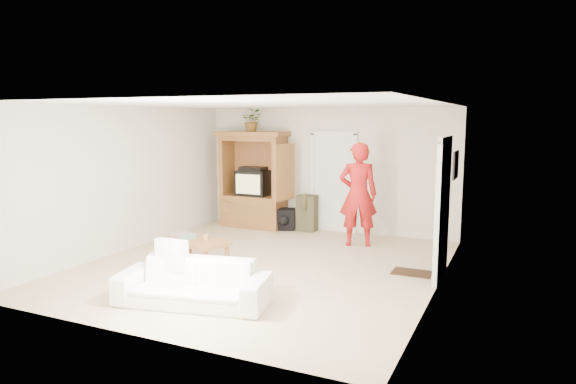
# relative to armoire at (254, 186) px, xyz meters

# --- Properties ---
(floor) EXTENTS (6.00, 6.00, 0.00)m
(floor) POSITION_rel_armoire_xyz_m (1.58, -2.66, -0.91)
(floor) COLOR tan
(floor) RESTS_ON ground
(ceiling) EXTENTS (6.00, 6.00, 0.00)m
(ceiling) POSITION_rel_armoire_xyz_m (1.58, -2.66, 1.69)
(ceiling) COLOR white
(ceiling) RESTS_ON floor
(wall_back) EXTENTS (5.50, 0.00, 5.50)m
(wall_back) POSITION_rel_armoire_xyz_m (1.58, 0.34, 0.39)
(wall_back) COLOR silver
(wall_back) RESTS_ON floor
(wall_front) EXTENTS (5.50, 0.00, 5.50)m
(wall_front) POSITION_rel_armoire_xyz_m (1.58, -5.66, 0.39)
(wall_front) COLOR silver
(wall_front) RESTS_ON floor
(wall_left) EXTENTS (0.00, 6.00, 6.00)m
(wall_left) POSITION_rel_armoire_xyz_m (-1.17, -2.66, 0.39)
(wall_left) COLOR silver
(wall_left) RESTS_ON floor
(wall_right) EXTENTS (0.00, 6.00, 6.00)m
(wall_right) POSITION_rel_armoire_xyz_m (4.33, -2.66, 0.39)
(wall_right) COLOR silver
(wall_right) RESTS_ON floor
(armoire) EXTENTS (1.82, 1.14, 2.10)m
(armoire) POSITION_rel_armoire_xyz_m (0.00, 0.00, 0.00)
(armoire) COLOR brown
(armoire) RESTS_ON floor
(door_back) EXTENTS (0.85, 0.05, 2.04)m
(door_back) POSITION_rel_armoire_xyz_m (1.73, 0.31, 0.11)
(door_back) COLOR white
(door_back) RESTS_ON floor
(doorway_right) EXTENTS (0.05, 0.90, 2.04)m
(doorway_right) POSITION_rel_armoire_xyz_m (4.30, -2.06, 0.11)
(doorway_right) COLOR black
(doorway_right) RESTS_ON floor
(framed_picture) EXTENTS (0.03, 0.60, 0.48)m
(framed_picture) POSITION_rel_armoire_xyz_m (4.31, -0.76, 0.69)
(framed_picture) COLOR black
(framed_picture) RESTS_ON wall_right
(doormat) EXTENTS (0.60, 0.40, 0.02)m
(doormat) POSITION_rel_armoire_xyz_m (3.88, -2.06, -0.90)
(doormat) COLOR #382316
(doormat) RESTS_ON floor
(plant) EXTENTS (0.54, 0.51, 0.48)m
(plant) POSITION_rel_armoire_xyz_m (-0.02, -0.03, 1.43)
(plant) COLOR #4C7238
(plant) RESTS_ON armoire
(man) EXTENTS (0.83, 0.68, 1.95)m
(man) POSITION_rel_armoire_xyz_m (2.58, -0.71, 0.07)
(man) COLOR #B41818
(man) RESTS_ON floor
(sofa) EXTENTS (2.07, 1.14, 0.57)m
(sofa) POSITION_rel_armoire_xyz_m (1.55, -4.58, -0.62)
(sofa) COLOR white
(sofa) RESTS_ON floor
(coffee_table) EXTENTS (1.22, 0.87, 0.41)m
(coffee_table) POSITION_rel_armoire_xyz_m (0.53, -3.00, -0.55)
(coffee_table) COLOR #9E6D36
(coffee_table) RESTS_ON floor
(towel) EXTENTS (0.45, 0.39, 0.08)m
(towel) POSITION_rel_armoire_xyz_m (0.25, -3.00, -0.46)
(towel) COLOR #F25074
(towel) RESTS_ON coffee_table
(candle) EXTENTS (0.08, 0.08, 0.10)m
(candle) POSITION_rel_armoire_xyz_m (0.68, -2.95, -0.45)
(candle) COLOR tan
(candle) RESTS_ON coffee_table
(backpack_black) EXTENTS (0.43, 0.34, 0.46)m
(backpack_black) POSITION_rel_armoire_xyz_m (0.81, -0.08, -0.68)
(backpack_black) COLOR black
(backpack_black) RESTS_ON floor
(backpack_olive) EXTENTS (0.42, 0.32, 0.77)m
(backpack_olive) POSITION_rel_armoire_xyz_m (1.23, 0.07, -0.53)
(backpack_olive) COLOR #47442B
(backpack_olive) RESTS_ON floor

